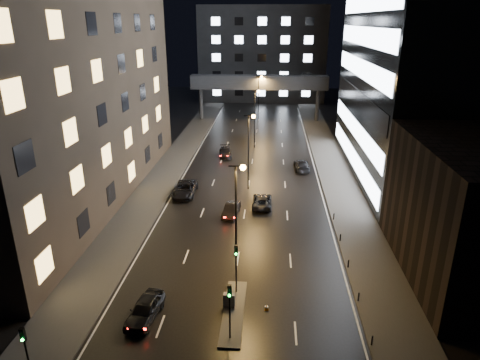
{
  "coord_description": "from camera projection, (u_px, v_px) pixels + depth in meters",
  "views": [
    {
      "loc": [
        2.8,
        -25.4,
        21.37
      ],
      "look_at": [
        -0.57,
        20.7,
        4.0
      ],
      "focal_mm": 32.0,
      "sensor_mm": 36.0,
      "label": 1
    }
  ],
  "objects": [
    {
      "name": "streetlight_far",
      "position": [
        259.0,
        93.0,
        92.61
      ],
      "size": [
        1.45,
        0.5,
        10.15
      ],
      "color": "black",
      "rests_on": "ground"
    },
    {
      "name": "sidewalk_right",
      "position": [
        335.0,
        173.0,
        63.22
      ],
      "size": [
        5.0,
        110.0,
        0.15
      ],
      "primitive_type": "cube",
      "color": "#383533",
      "rests_on": "ground"
    },
    {
      "name": "utility_cabinet",
      "position": [
        229.0,
        300.0,
        33.57
      ],
      "size": [
        0.93,
        0.5,
        1.12
      ],
      "primitive_type": "cube",
      "rotation": [
        0.0,
        0.0,
        -0.06
      ],
      "color": "#525255",
      "rests_on": "median_island"
    },
    {
      "name": "cone_a",
      "position": [
        266.0,
        307.0,
        33.48
      ],
      "size": [
        0.42,
        0.42,
        0.48
      ],
      "primitive_type": "cone",
      "rotation": [
        0.0,
        0.0,
        -0.22
      ],
      "color": "orange",
      "rests_on": "ground"
    },
    {
      "name": "streetlight_mid_b",
      "position": [
        256.0,
        111.0,
        73.94
      ],
      "size": [
        1.45,
        0.5,
        10.15
      ],
      "color": "black",
      "rests_on": "ground"
    },
    {
      "name": "building_right_glass",
      "position": [
        445.0,
        10.0,
        55.41
      ],
      "size": [
        20.0,
        36.0,
        45.0
      ],
      "primitive_type": "cube",
      "color": "black",
      "rests_on": "ground"
    },
    {
      "name": "car_toward_b",
      "position": [
        302.0,
        165.0,
        64.61
      ],
      "size": [
        2.27,
        5.25,
        1.51
      ],
      "primitive_type": "imported",
      "rotation": [
        0.0,
        0.0,
        3.17
      ],
      "color": "black",
      "rests_on": "ground"
    },
    {
      "name": "building_right_low",
      "position": [
        471.0,
        212.0,
        36.35
      ],
      "size": [
        10.0,
        18.0,
        12.0
      ],
      "primitive_type": "cube",
      "color": "black",
      "rests_on": "ground"
    },
    {
      "name": "traffic_signal_far",
      "position": [
        230.0,
        303.0,
        29.37
      ],
      "size": [
        0.28,
        0.34,
        4.4
      ],
      "color": "black",
      "rests_on": "median_island"
    },
    {
      "name": "median_island",
      "position": [
        234.0,
        312.0,
        33.24
      ],
      "size": [
        1.6,
        8.0,
        0.15
      ],
      "primitive_type": "cube",
      "color": "#383533",
      "rests_on": "ground"
    },
    {
      "name": "building_far",
      "position": [
        262.0,
        54.0,
        118.52
      ],
      "size": [
        34.0,
        14.0,
        25.0
      ],
      "primitive_type": "cube",
      "color": "#333335",
      "rests_on": "ground"
    },
    {
      "name": "car_away_a",
      "position": [
        145.0,
        309.0,
        32.38
      ],
      "size": [
        2.46,
        4.88,
        1.59
      ],
      "primitive_type": "imported",
      "rotation": [
        0.0,
        0.0,
        -0.13
      ],
      "color": "black",
      "rests_on": "ground"
    },
    {
      "name": "streetlight_mid_a",
      "position": [
        250.0,
        142.0,
        55.27
      ],
      "size": [
        1.45,
        0.5,
        10.15
      ],
      "color": "black",
      "rests_on": "ground"
    },
    {
      "name": "car_away_d",
      "position": [
        225.0,
        152.0,
        71.06
      ],
      "size": [
        2.62,
        5.1,
        1.42
      ],
      "primitive_type": "imported",
      "rotation": [
        0.0,
        0.0,
        0.13
      ],
      "color": "black",
      "rests_on": "ground"
    },
    {
      "name": "car_away_b",
      "position": [
        231.0,
        210.0,
        49.55
      ],
      "size": [
        2.0,
        4.37,
        1.39
      ],
      "primitive_type": "imported",
      "rotation": [
        0.0,
        0.0,
        -0.13
      ],
      "color": "black",
      "rests_on": "ground"
    },
    {
      "name": "car_toward_a",
      "position": [
        262.0,
        201.0,
        52.05
      ],
      "size": [
        2.3,
        4.92,
        1.36
      ],
      "primitive_type": "imported",
      "rotation": [
        0.0,
        0.0,
        3.13
      ],
      "color": "black",
      "rests_on": "ground"
    },
    {
      "name": "building_left",
      "position": [
        49.0,
        33.0,
        48.33
      ],
      "size": [
        15.0,
        48.0,
        40.0
      ],
      "primitive_type": "cube",
      "color": "#2D2319",
      "rests_on": "ground"
    },
    {
      "name": "bollard_row",
      "position": [
        353.0,
        280.0,
        36.64
      ],
      "size": [
        0.12,
        25.12,
        0.9
      ],
      "color": "black",
      "rests_on": "ground"
    },
    {
      "name": "ground",
      "position": [
        252.0,
        161.0,
        68.77
      ],
      "size": [
        160.0,
        160.0,
        0.0
      ],
      "primitive_type": "plane",
      "color": "black",
      "rests_on": "ground"
    },
    {
      "name": "traffic_signal_near",
      "position": [
        236.0,
        261.0,
        34.51
      ],
      "size": [
        0.28,
        0.34,
        4.4
      ],
      "color": "black",
      "rests_on": "median_island"
    },
    {
      "name": "traffic_signal_corner",
      "position": [
        26.0,
        348.0,
        25.56
      ],
      "size": [
        0.28,
        0.34,
        4.4
      ],
      "color": "black",
      "rests_on": "ground"
    },
    {
      "name": "car_away_c",
      "position": [
        185.0,
        189.0,
        55.31
      ],
      "size": [
        2.7,
        5.84,
        1.62
      ],
      "primitive_type": "imported",
      "rotation": [
        0.0,
        0.0,
        0.0
      ],
      "color": "black",
      "rests_on": "ground"
    },
    {
      "name": "sidewalk_left",
      "position": [
        169.0,
        169.0,
        64.92
      ],
      "size": [
        5.0,
        110.0,
        0.15
      ],
      "primitive_type": "cube",
      "color": "#383533",
      "rests_on": "ground"
    },
    {
      "name": "skybridge",
      "position": [
        259.0,
        83.0,
        93.84
      ],
      "size": [
        30.0,
        3.0,
        10.0
      ],
      "color": "#333335",
      "rests_on": "ground"
    },
    {
      "name": "streetlight_near",
      "position": [
        238.0,
        205.0,
        36.59
      ],
      "size": [
        1.45,
        0.5,
        10.15
      ],
      "color": "black",
      "rests_on": "ground"
    }
  ]
}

